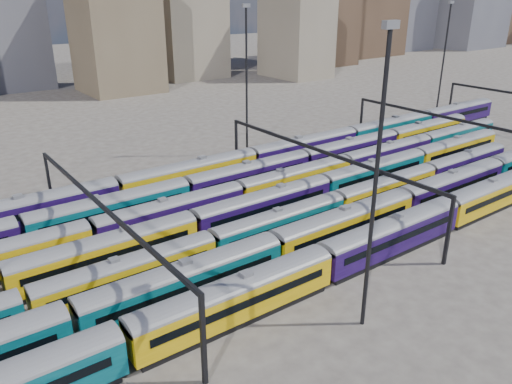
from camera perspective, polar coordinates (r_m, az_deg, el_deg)
ground at (r=63.70m, az=0.43°, el=-3.57°), size 500.00×500.00×0.00m
rake_0 at (r=57.43m, az=15.27°, el=-4.43°), size 145.47×3.04×5.12m
rake_1 at (r=66.24m, az=16.49°, el=-0.93°), size 125.35×3.06×5.15m
rake_2 at (r=58.68m, az=2.76°, el=-3.32°), size 93.57×2.74×4.60m
rake_3 at (r=57.90m, az=-7.22°, el=-3.60°), size 122.62×2.99×5.03m
rake_4 at (r=61.91m, az=-9.64°, el=-2.07°), size 139.16×2.91×4.89m
rake_5 at (r=67.98m, az=-7.98°, el=0.40°), size 125.66×3.06×5.16m
rake_6 at (r=73.55m, az=-7.54°, el=2.25°), size 155.29×3.24×5.47m
gantry_1 at (r=52.50m, az=-17.36°, el=-2.29°), size 0.35×40.35×8.03m
gantry_2 at (r=67.21m, az=7.32°, el=3.88°), size 0.35×40.35×8.03m
gantry_3 at (r=89.88m, az=21.54°, el=7.15°), size 0.35×40.35×8.03m
mast_2 at (r=40.29m, az=13.57°, el=1.75°), size 1.40×0.50×25.60m
mast_3 at (r=86.76m, az=-1.09°, el=13.03°), size 1.40×0.50×25.60m
mast_5 at (r=120.07m, az=20.67°, el=14.19°), size 1.40×0.50×25.60m
skyline at (r=205.99m, az=6.67°, el=20.02°), size 399.22×60.48×50.03m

